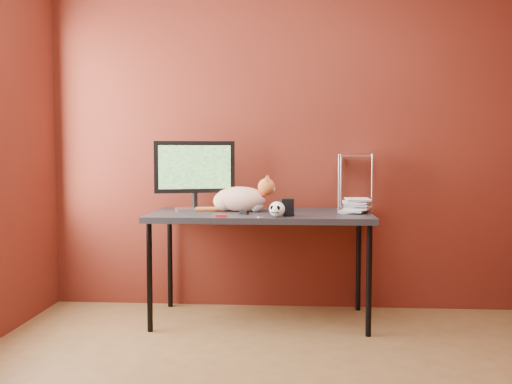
# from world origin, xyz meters

# --- Properties ---
(room) EXTENTS (3.52, 3.52, 2.61)m
(room) POSITION_xyz_m (0.00, 0.00, 1.45)
(room) COLOR brown
(room) RESTS_ON ground
(desk) EXTENTS (1.50, 0.70, 0.75)m
(desk) POSITION_xyz_m (-0.15, 1.37, 0.70)
(desk) COLOR black
(desk) RESTS_ON ground
(monitor) EXTENTS (0.55, 0.25, 0.49)m
(monitor) POSITION_xyz_m (-0.62, 1.46, 1.02)
(monitor) COLOR #B9B8BE
(monitor) RESTS_ON desk
(cat) EXTENTS (0.55, 0.25, 0.26)m
(cat) POSITION_xyz_m (-0.29, 1.43, 0.84)
(cat) COLOR #CB5B2B
(cat) RESTS_ON desk
(skull_mug) EXTENTS (0.10, 0.11, 0.10)m
(skull_mug) POSITION_xyz_m (-0.03, 1.10, 0.80)
(skull_mug) COLOR white
(skull_mug) RESTS_ON desk
(speaker) EXTENTS (0.10, 0.10, 0.11)m
(speaker) POSITION_xyz_m (0.03, 1.18, 0.80)
(speaker) COLOR black
(speaker) RESTS_ON desk
(book_stack) EXTENTS (0.23, 0.26, 1.09)m
(book_stack) POSITION_xyz_m (0.42, 1.44, 1.29)
(book_stack) COLOR beige
(book_stack) RESTS_ON desk
(wire_rack) EXTENTS (0.26, 0.22, 0.40)m
(wire_rack) POSITION_xyz_m (0.52, 1.62, 0.95)
(wire_rack) COLOR #B9B8BE
(wire_rack) RESTS_ON desk
(pocket_knife) EXTENTS (0.08, 0.02, 0.01)m
(pocket_knife) POSITION_xyz_m (-0.38, 1.08, 0.76)
(pocket_knife) COLOR #A80D18
(pocket_knife) RESTS_ON desk
(black_gadget) EXTENTS (0.06, 0.05, 0.03)m
(black_gadget) POSITION_xyz_m (-0.25, 1.24, 0.76)
(black_gadget) COLOR black
(black_gadget) RESTS_ON desk
(washer) EXTENTS (0.04, 0.04, 0.00)m
(washer) POSITION_xyz_m (-0.14, 1.08, 0.75)
(washer) COLOR #B9B8BE
(washer) RESTS_ON desk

